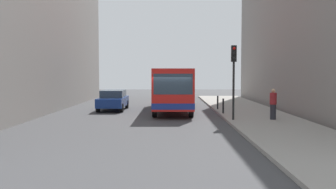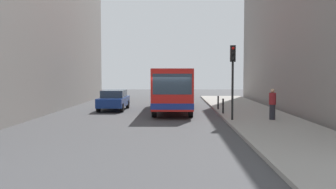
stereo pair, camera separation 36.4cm
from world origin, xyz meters
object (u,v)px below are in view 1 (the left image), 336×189
bus (172,87)px  traffic_light (234,68)px  car_beside_bus (113,100)px  pedestrian_near_signal (273,104)px  bollard_mid (218,102)px  bollard_near (223,106)px

bus → traffic_light: 7.39m
car_beside_bus → traffic_light: traffic_light is taller
traffic_light → pedestrian_near_signal: traffic_light is taller
traffic_light → pedestrian_near_signal: size_ratio=2.38×
car_beside_bus → bollard_mid: 7.62m
bus → bollard_mid: size_ratio=11.61×
car_beside_bus → bollard_mid: car_beside_bus is taller
pedestrian_near_signal → bollard_mid: bearing=39.5°
bollard_near → bollard_mid: 2.84m
bus → pedestrian_near_signal: bearing=131.3°
bollard_near → traffic_light: bearing=-88.3°
traffic_light → bollard_mid: (-0.10, 6.16, -2.38)m
bollard_mid → pedestrian_near_signal: pedestrian_near_signal is taller
bollard_mid → traffic_light: bearing=-89.1°
traffic_light → bus: bearing=117.4°
bus → bollard_mid: bearing=174.5°
bollard_mid → pedestrian_near_signal: bearing=-68.8°
bus → pedestrian_near_signal: (5.58, -6.31, -0.72)m
car_beside_bus → traffic_light: 10.52m
car_beside_bus → bollard_near: 8.36m
bus → pedestrian_near_signal: size_ratio=6.41×
bus → traffic_light: traffic_light is taller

